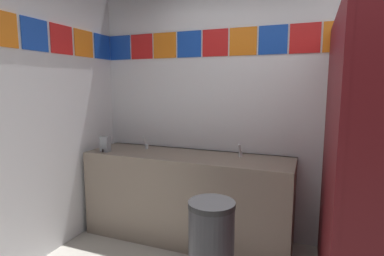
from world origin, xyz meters
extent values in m
cube|color=silver|center=(0.00, 1.52, 1.30)|extent=(3.95, 0.08, 2.60)
cube|color=#1947B7|center=(-1.83, 1.48, 1.97)|extent=(0.27, 0.01, 0.27)
cube|color=red|center=(-1.55, 1.48, 1.97)|extent=(0.27, 0.01, 0.27)
cube|color=orange|center=(-1.27, 1.48, 1.97)|extent=(0.27, 0.01, 0.27)
cube|color=#1947B7|center=(-0.99, 1.48, 1.97)|extent=(0.27, 0.01, 0.27)
cube|color=red|center=(-0.71, 1.48, 1.97)|extent=(0.27, 0.01, 0.27)
cube|color=orange|center=(-0.42, 1.48, 1.97)|extent=(0.27, 0.01, 0.27)
cube|color=#1947B7|center=(-0.14, 1.48, 1.97)|extent=(0.27, 0.01, 0.27)
cube|color=red|center=(0.14, 1.48, 1.97)|extent=(0.27, 0.01, 0.27)
cube|color=orange|center=(0.42, 1.48, 1.97)|extent=(0.27, 0.01, 0.27)
cube|color=#1947B7|center=(0.71, 1.48, 1.97)|extent=(0.27, 0.01, 0.27)
cube|color=orange|center=(-1.97, 0.15, 1.97)|extent=(0.01, 0.27, 0.27)
cube|color=#1947B7|center=(-1.97, 0.45, 1.97)|extent=(0.01, 0.27, 0.27)
cube|color=red|center=(-1.97, 0.74, 1.97)|extent=(0.01, 0.27, 0.27)
cube|color=orange|center=(-1.97, 1.04, 1.97)|extent=(0.01, 0.27, 0.27)
cube|color=#1947B7|center=(-1.97, 1.34, 1.97)|extent=(0.01, 0.27, 0.27)
cube|color=gray|center=(-0.90, 1.19, 0.44)|extent=(2.06, 0.59, 0.87)
cube|color=gray|center=(-0.90, 1.47, 0.83)|extent=(2.06, 0.03, 0.08)
cylinder|color=#ECE3C9|center=(-1.41, 1.16, 0.82)|extent=(0.34, 0.34, 0.10)
cylinder|color=#ECE3C9|center=(-0.38, 1.16, 0.82)|extent=(0.34, 0.34, 0.10)
cylinder|color=silver|center=(-1.41, 1.30, 0.90)|extent=(0.04, 0.04, 0.05)
cylinder|color=silver|center=(-1.41, 1.25, 0.97)|extent=(0.02, 0.06, 0.09)
cylinder|color=silver|center=(-0.38, 1.30, 0.90)|extent=(0.04, 0.04, 0.05)
cylinder|color=silver|center=(-0.38, 1.25, 0.97)|extent=(0.02, 0.06, 0.09)
cube|color=gray|center=(-1.74, 1.02, 0.95)|extent=(0.09, 0.07, 0.16)
cylinder|color=black|center=(-1.74, 0.97, 0.89)|extent=(0.02, 0.02, 0.03)
cube|color=maroon|center=(0.37, 0.77, 1.01)|extent=(0.04, 1.42, 2.03)
cylinder|color=silver|center=(0.39, 0.08, 1.12)|extent=(0.02, 0.02, 0.10)
cylinder|color=#333338|center=(-0.39, 0.42, 0.35)|extent=(0.33, 0.33, 0.70)
cylinder|color=#262628|center=(-0.39, 0.42, 0.72)|extent=(0.33, 0.33, 0.04)
camera|label=1|loc=(0.22, -1.53, 1.55)|focal=28.43mm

